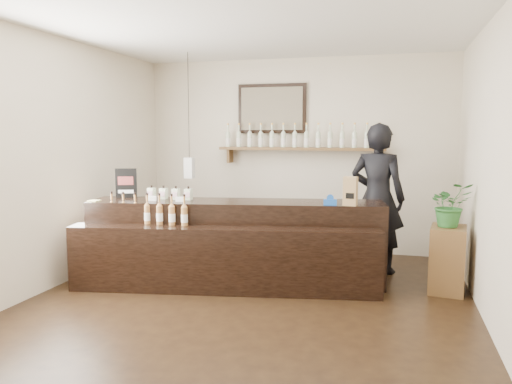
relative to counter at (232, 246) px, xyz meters
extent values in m
plane|color=black|center=(0.36, -0.58, -0.44)|extent=(5.00, 5.00, 0.00)
plane|color=beige|center=(0.36, 1.92, 0.96)|extent=(4.50, 0.00, 4.50)
plane|color=beige|center=(0.36, -3.08, 0.96)|extent=(4.50, 0.00, 4.50)
plane|color=beige|center=(-1.89, -0.58, 0.96)|extent=(0.00, 5.00, 5.00)
plane|color=beige|center=(2.61, -0.58, 0.96)|extent=(0.00, 5.00, 5.00)
plane|color=white|center=(0.36, -0.58, 2.36)|extent=(5.00, 5.00, 0.00)
cube|color=brown|center=(0.46, 1.79, 1.06)|extent=(2.40, 0.25, 0.04)
cube|color=brown|center=(-0.62, 1.82, 0.94)|extent=(0.04, 0.20, 0.20)
cube|color=brown|center=(1.54, 1.82, 0.94)|extent=(0.04, 0.20, 0.20)
cube|color=black|center=(0.01, 1.89, 1.64)|extent=(1.02, 0.04, 0.72)
cube|color=#3F3428|center=(0.01, 1.87, 1.64)|extent=(0.92, 0.01, 0.62)
cube|color=white|center=(-0.94, 1.02, 0.81)|extent=(0.12, 0.12, 0.28)
cylinder|color=black|center=(-0.94, 1.02, 1.65)|extent=(0.01, 0.01, 1.41)
cylinder|color=beige|center=(-0.64, 1.79, 1.18)|extent=(0.07, 0.07, 0.20)
cone|color=beige|center=(-0.64, 1.79, 1.30)|extent=(0.07, 0.07, 0.05)
cylinder|color=beige|center=(-0.64, 1.79, 1.36)|extent=(0.02, 0.02, 0.07)
cylinder|color=gold|center=(-0.64, 1.79, 1.41)|extent=(0.03, 0.03, 0.02)
cylinder|color=white|center=(-0.64, 1.79, 1.16)|extent=(0.07, 0.07, 0.09)
cylinder|color=beige|center=(-0.48, 1.79, 1.18)|extent=(0.07, 0.07, 0.20)
cone|color=beige|center=(-0.48, 1.79, 1.30)|extent=(0.07, 0.07, 0.05)
cylinder|color=beige|center=(-0.48, 1.79, 1.36)|extent=(0.02, 0.02, 0.07)
cylinder|color=gold|center=(-0.48, 1.79, 1.41)|extent=(0.03, 0.03, 0.02)
cylinder|color=white|center=(-0.48, 1.79, 1.16)|extent=(0.07, 0.07, 0.09)
cylinder|color=beige|center=(-0.31, 1.79, 1.18)|extent=(0.07, 0.07, 0.20)
cone|color=beige|center=(-0.31, 1.79, 1.30)|extent=(0.07, 0.07, 0.05)
cylinder|color=beige|center=(-0.31, 1.79, 1.36)|extent=(0.02, 0.02, 0.07)
cylinder|color=gold|center=(-0.31, 1.79, 1.41)|extent=(0.03, 0.03, 0.02)
cylinder|color=white|center=(-0.31, 1.79, 1.16)|extent=(0.07, 0.07, 0.09)
cylinder|color=beige|center=(-0.14, 1.79, 1.18)|extent=(0.07, 0.07, 0.20)
cone|color=beige|center=(-0.14, 1.79, 1.30)|extent=(0.07, 0.07, 0.05)
cylinder|color=beige|center=(-0.14, 1.79, 1.36)|extent=(0.02, 0.02, 0.07)
cylinder|color=gold|center=(-0.14, 1.79, 1.41)|extent=(0.03, 0.03, 0.02)
cylinder|color=white|center=(-0.14, 1.79, 1.16)|extent=(0.07, 0.07, 0.09)
cylinder|color=beige|center=(0.03, 1.79, 1.18)|extent=(0.07, 0.07, 0.20)
cone|color=beige|center=(0.03, 1.79, 1.30)|extent=(0.07, 0.07, 0.05)
cylinder|color=beige|center=(0.03, 1.79, 1.36)|extent=(0.02, 0.02, 0.07)
cylinder|color=gold|center=(0.03, 1.79, 1.41)|extent=(0.03, 0.03, 0.02)
cylinder|color=white|center=(0.03, 1.79, 1.16)|extent=(0.07, 0.07, 0.09)
cylinder|color=beige|center=(0.20, 1.79, 1.18)|extent=(0.07, 0.07, 0.20)
cone|color=beige|center=(0.20, 1.79, 1.30)|extent=(0.07, 0.07, 0.05)
cylinder|color=beige|center=(0.20, 1.79, 1.36)|extent=(0.02, 0.02, 0.07)
cylinder|color=gold|center=(0.20, 1.79, 1.41)|extent=(0.03, 0.03, 0.02)
cylinder|color=white|center=(0.20, 1.79, 1.16)|extent=(0.07, 0.07, 0.09)
cylinder|color=beige|center=(0.37, 1.79, 1.18)|extent=(0.07, 0.07, 0.20)
cone|color=beige|center=(0.37, 1.79, 1.30)|extent=(0.07, 0.07, 0.05)
cylinder|color=beige|center=(0.37, 1.79, 1.36)|extent=(0.02, 0.02, 0.07)
cylinder|color=gold|center=(0.37, 1.79, 1.41)|extent=(0.03, 0.03, 0.02)
cylinder|color=white|center=(0.37, 1.79, 1.16)|extent=(0.07, 0.07, 0.09)
cylinder|color=beige|center=(0.54, 1.79, 1.18)|extent=(0.07, 0.07, 0.20)
cone|color=beige|center=(0.54, 1.79, 1.30)|extent=(0.07, 0.07, 0.05)
cylinder|color=beige|center=(0.54, 1.79, 1.36)|extent=(0.02, 0.02, 0.07)
cylinder|color=gold|center=(0.54, 1.79, 1.41)|extent=(0.03, 0.03, 0.02)
cylinder|color=white|center=(0.54, 1.79, 1.16)|extent=(0.07, 0.07, 0.09)
cylinder|color=beige|center=(0.71, 1.79, 1.18)|extent=(0.07, 0.07, 0.20)
cone|color=beige|center=(0.71, 1.79, 1.30)|extent=(0.07, 0.07, 0.05)
cylinder|color=beige|center=(0.71, 1.79, 1.36)|extent=(0.02, 0.02, 0.07)
cylinder|color=gold|center=(0.71, 1.79, 1.41)|extent=(0.03, 0.03, 0.02)
cylinder|color=white|center=(0.71, 1.79, 1.16)|extent=(0.07, 0.07, 0.09)
cylinder|color=beige|center=(0.88, 1.79, 1.18)|extent=(0.07, 0.07, 0.20)
cone|color=beige|center=(0.88, 1.79, 1.30)|extent=(0.07, 0.07, 0.05)
cylinder|color=beige|center=(0.88, 1.79, 1.36)|extent=(0.02, 0.02, 0.07)
cylinder|color=gold|center=(0.88, 1.79, 1.41)|extent=(0.03, 0.03, 0.02)
cylinder|color=white|center=(0.88, 1.79, 1.16)|extent=(0.07, 0.07, 0.09)
cylinder|color=beige|center=(1.05, 1.79, 1.18)|extent=(0.07, 0.07, 0.20)
cone|color=beige|center=(1.05, 1.79, 1.30)|extent=(0.07, 0.07, 0.05)
cylinder|color=beige|center=(1.05, 1.79, 1.36)|extent=(0.02, 0.02, 0.07)
cylinder|color=gold|center=(1.05, 1.79, 1.41)|extent=(0.03, 0.03, 0.02)
cylinder|color=white|center=(1.05, 1.79, 1.16)|extent=(0.07, 0.07, 0.09)
cylinder|color=beige|center=(1.22, 1.79, 1.18)|extent=(0.07, 0.07, 0.20)
cone|color=beige|center=(1.22, 1.79, 1.30)|extent=(0.07, 0.07, 0.05)
cylinder|color=beige|center=(1.22, 1.79, 1.36)|extent=(0.02, 0.02, 0.07)
cylinder|color=gold|center=(1.22, 1.79, 1.41)|extent=(0.03, 0.03, 0.02)
cylinder|color=white|center=(1.22, 1.79, 1.16)|extent=(0.07, 0.07, 0.09)
cylinder|color=beige|center=(1.39, 1.79, 1.18)|extent=(0.07, 0.07, 0.20)
cone|color=beige|center=(1.39, 1.79, 1.30)|extent=(0.07, 0.07, 0.05)
cylinder|color=beige|center=(1.39, 1.79, 1.36)|extent=(0.02, 0.02, 0.07)
cylinder|color=gold|center=(1.39, 1.79, 1.41)|extent=(0.03, 0.03, 0.02)
cylinder|color=white|center=(1.39, 1.79, 1.16)|extent=(0.07, 0.07, 0.09)
cylinder|color=beige|center=(1.56, 1.79, 1.18)|extent=(0.07, 0.07, 0.20)
cone|color=beige|center=(1.56, 1.79, 1.30)|extent=(0.07, 0.07, 0.05)
cylinder|color=beige|center=(1.56, 1.79, 1.36)|extent=(0.02, 0.02, 0.07)
cylinder|color=gold|center=(1.56, 1.79, 1.41)|extent=(0.03, 0.03, 0.02)
cylinder|color=white|center=(1.56, 1.79, 1.16)|extent=(0.07, 0.07, 0.09)
cube|color=black|center=(0.01, 0.12, 0.03)|extent=(3.44, 1.18, 0.95)
cube|color=black|center=(0.01, -0.32, -0.09)|extent=(3.38, 0.88, 0.72)
cube|color=white|center=(-0.94, -0.09, 0.53)|extent=(0.10, 0.04, 0.05)
cube|color=white|center=(-0.59, -0.09, 0.53)|extent=(0.10, 0.04, 0.05)
cube|color=#DEDB87|center=(-1.56, -0.32, 0.33)|extent=(0.12, 0.12, 0.12)
cube|color=#DEDB87|center=(-1.56, -0.32, 0.45)|extent=(0.12, 0.12, 0.12)
cube|color=beige|center=(-1.04, 0.08, 0.57)|extent=(0.08, 0.08, 0.13)
cube|color=#CD9FAB|center=(-1.04, 0.03, 0.57)|extent=(0.07, 0.00, 0.06)
cylinder|color=black|center=(-1.04, 0.08, 0.65)|extent=(0.02, 0.02, 0.03)
cube|color=beige|center=(-0.88, 0.08, 0.57)|extent=(0.08, 0.08, 0.13)
cube|color=#CD9FAB|center=(-0.88, 0.03, 0.57)|extent=(0.07, 0.00, 0.06)
cylinder|color=black|center=(-0.88, 0.08, 0.65)|extent=(0.02, 0.02, 0.03)
cube|color=beige|center=(-0.72, 0.08, 0.57)|extent=(0.08, 0.08, 0.13)
cube|color=#CD9FAB|center=(-0.72, 0.03, 0.57)|extent=(0.07, 0.00, 0.06)
cylinder|color=black|center=(-0.72, 0.08, 0.65)|extent=(0.02, 0.02, 0.03)
cube|color=beige|center=(-0.56, 0.08, 0.57)|extent=(0.08, 0.08, 0.13)
cube|color=#CD9FAB|center=(-0.56, 0.03, 0.57)|extent=(0.07, 0.00, 0.06)
cylinder|color=black|center=(-0.56, 0.08, 0.65)|extent=(0.02, 0.02, 0.03)
cylinder|color=#A26C36|center=(-1.34, -0.32, 0.37)|extent=(0.07, 0.07, 0.20)
cone|color=#A26C36|center=(-1.34, -0.32, 0.50)|extent=(0.07, 0.07, 0.05)
cylinder|color=#A26C36|center=(-1.34, -0.32, 0.56)|extent=(0.02, 0.02, 0.07)
cylinder|color=black|center=(-1.34, -0.32, 0.61)|extent=(0.03, 0.03, 0.02)
cylinder|color=white|center=(-1.34, -0.32, 0.35)|extent=(0.07, 0.07, 0.09)
cylinder|color=#A26C36|center=(-1.19, -0.32, 0.37)|extent=(0.07, 0.07, 0.20)
cone|color=#A26C36|center=(-1.19, -0.32, 0.50)|extent=(0.07, 0.07, 0.05)
cylinder|color=#A26C36|center=(-1.19, -0.32, 0.56)|extent=(0.02, 0.02, 0.07)
cylinder|color=black|center=(-1.19, -0.32, 0.61)|extent=(0.03, 0.03, 0.02)
cylinder|color=white|center=(-1.19, -0.32, 0.35)|extent=(0.07, 0.07, 0.09)
cylinder|color=#A26C36|center=(-1.04, -0.32, 0.37)|extent=(0.07, 0.07, 0.20)
cone|color=#A26C36|center=(-1.04, -0.32, 0.50)|extent=(0.07, 0.07, 0.05)
cylinder|color=#A26C36|center=(-1.04, -0.32, 0.56)|extent=(0.02, 0.02, 0.07)
cylinder|color=black|center=(-1.04, -0.32, 0.61)|extent=(0.03, 0.03, 0.02)
cylinder|color=white|center=(-1.04, -0.32, 0.35)|extent=(0.07, 0.07, 0.09)
cylinder|color=#A26C36|center=(-0.89, -0.32, 0.37)|extent=(0.07, 0.07, 0.20)
cone|color=#A26C36|center=(-0.89, -0.32, 0.50)|extent=(0.07, 0.07, 0.05)
cylinder|color=#A26C36|center=(-0.89, -0.32, 0.56)|extent=(0.02, 0.02, 0.07)
cylinder|color=black|center=(-0.89, -0.32, 0.61)|extent=(0.03, 0.03, 0.02)
cylinder|color=white|center=(-0.89, -0.32, 0.35)|extent=(0.07, 0.07, 0.09)
cylinder|color=#A26C36|center=(-0.74, -0.32, 0.37)|extent=(0.07, 0.07, 0.20)
cone|color=#A26C36|center=(-0.74, -0.32, 0.50)|extent=(0.07, 0.07, 0.05)
cylinder|color=#A26C36|center=(-0.74, -0.32, 0.56)|extent=(0.02, 0.02, 0.07)
cylinder|color=black|center=(-0.74, -0.32, 0.61)|extent=(0.03, 0.03, 0.02)
cylinder|color=white|center=(-0.74, -0.32, 0.35)|extent=(0.07, 0.07, 0.09)
cylinder|color=#A26C36|center=(-0.59, -0.32, 0.37)|extent=(0.07, 0.07, 0.20)
cone|color=#A26C36|center=(-0.59, -0.32, 0.50)|extent=(0.07, 0.07, 0.05)
cylinder|color=#A26C36|center=(-0.59, -0.32, 0.56)|extent=(0.02, 0.02, 0.07)
cylinder|color=black|center=(-0.59, -0.32, 0.61)|extent=(0.03, 0.03, 0.02)
cylinder|color=white|center=(-0.59, -0.32, 0.35)|extent=(0.07, 0.07, 0.09)
cylinder|color=#A26C36|center=(-0.44, -0.32, 0.37)|extent=(0.07, 0.07, 0.20)
cone|color=#A26C36|center=(-0.44, -0.32, 0.50)|extent=(0.07, 0.07, 0.05)
cylinder|color=#A26C36|center=(-0.44, -0.32, 0.56)|extent=(0.02, 0.02, 0.07)
cylinder|color=black|center=(-0.44, -0.32, 0.61)|extent=(0.03, 0.03, 0.02)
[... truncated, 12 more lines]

